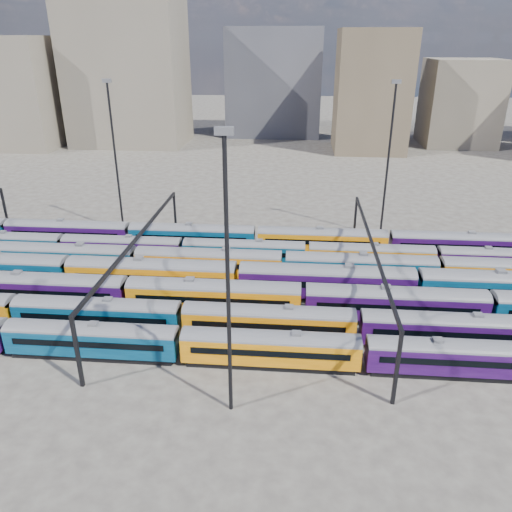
# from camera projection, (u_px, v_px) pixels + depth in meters

# --- Properties ---
(ground) EXTENTS (500.00, 500.00, 0.00)m
(ground) POSITION_uv_depth(u_px,v_px,m) (290.00, 298.00, 65.83)
(ground) COLOR #403C36
(ground) RESTS_ON ground
(rake_0) EXTENTS (113.22, 2.76, 4.64)m
(rake_0) POSITION_uv_depth(u_px,v_px,m) (364.00, 350.00, 50.56)
(rake_0) COLOR black
(rake_0) RESTS_ON ground
(rake_1) EXTENTS (138.19, 2.89, 4.85)m
(rake_1) POSITION_uv_depth(u_px,v_px,m) (450.00, 327.00, 54.30)
(rake_1) COLOR black
(rake_1) RESTS_ON ground
(rake_2) EXTENTS (130.06, 3.17, 5.35)m
(rake_2) POSITION_uv_depth(u_px,v_px,m) (127.00, 290.00, 61.73)
(rake_2) COLOR black
(rake_2) RESTS_ON ground
(rake_3) EXTENTS (160.12, 3.34, 5.65)m
(rake_3) POSITION_uv_depth(u_px,v_px,m) (326.00, 279.00, 64.28)
(rake_3) COLOR black
(rake_3) RESTS_ON ground
(rake_4) EXTENTS (104.97, 3.07, 5.18)m
(rake_4) POSITION_uv_depth(u_px,v_px,m) (209.00, 260.00, 70.22)
(rake_4) COLOR black
(rake_4) RESTS_ON ground
(rake_5) EXTENTS (111.78, 2.73, 4.58)m
(rake_5) POSITION_uv_depth(u_px,v_px,m) (307.00, 252.00, 73.82)
(rake_5) COLOR black
(rake_5) RESTS_ON ground
(rake_6) EXTENTS (123.04, 3.00, 5.05)m
(rake_6) POSITION_uv_depth(u_px,v_px,m) (256.00, 236.00, 78.91)
(rake_6) COLOR black
(rake_6) RESTS_ON ground
(gantry_1) EXTENTS (0.35, 40.35, 8.03)m
(gantry_1) POSITION_uv_depth(u_px,v_px,m) (138.00, 245.00, 64.68)
(gantry_1) COLOR black
(gantry_1) RESTS_ON ground
(gantry_2) EXTENTS (0.35, 40.35, 8.03)m
(gantry_2) POSITION_uv_depth(u_px,v_px,m) (372.00, 253.00, 62.31)
(gantry_2) COLOR black
(gantry_2) RESTS_ON ground
(mast_1) EXTENTS (1.40, 0.50, 25.60)m
(mast_1) POSITION_uv_depth(u_px,v_px,m) (115.00, 153.00, 82.65)
(mast_1) COLOR black
(mast_1) RESTS_ON ground
(mast_2) EXTENTS (1.40, 0.50, 25.60)m
(mast_2) POSITION_uv_depth(u_px,v_px,m) (228.00, 272.00, 40.54)
(mast_2) COLOR black
(mast_2) RESTS_ON ground
(mast_3) EXTENTS (1.40, 0.50, 25.60)m
(mast_3) POSITION_uv_depth(u_px,v_px,m) (389.00, 155.00, 80.93)
(mast_3) COLOR black
(mast_3) RESTS_ON ground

